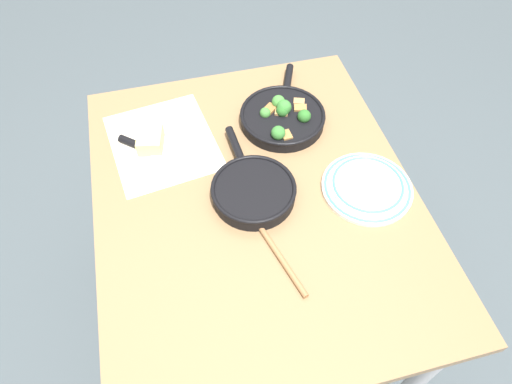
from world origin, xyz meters
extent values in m
plane|color=#424C51|center=(0.00, 0.00, 0.00)|extent=(14.00, 14.00, 0.00)
cube|color=olive|center=(0.00, 0.00, 0.73)|extent=(1.09, 0.89, 0.03)
cylinder|color=#BCBCC1|center=(-0.49, -0.38, 0.36)|extent=(0.05, 0.05, 0.72)
cylinder|color=#BCBCC1|center=(-0.49, 0.38, 0.36)|extent=(0.05, 0.05, 0.72)
cylinder|color=#BCBCC1|center=(0.49, 0.38, 0.36)|extent=(0.05, 0.05, 0.72)
cylinder|color=black|center=(-0.26, 0.15, 0.77)|extent=(0.26, 0.26, 0.04)
torus|color=black|center=(-0.26, 0.15, 0.78)|extent=(0.27, 0.27, 0.01)
cylinder|color=black|center=(-0.44, 0.22, 0.77)|extent=(0.12, 0.07, 0.02)
cylinder|color=#357027|center=(-0.31, 0.15, 0.77)|extent=(0.01, 0.01, 0.02)
sphere|color=#428438|center=(-0.31, 0.15, 0.80)|extent=(0.04, 0.04, 0.04)
cylinder|color=#245B1C|center=(-0.27, 0.15, 0.77)|extent=(0.01, 0.01, 0.02)
sphere|color=#2D6B28|center=(-0.27, 0.15, 0.79)|extent=(0.04, 0.04, 0.04)
cylinder|color=#245B1C|center=(-0.23, 0.21, 0.77)|extent=(0.01, 0.01, 0.02)
sphere|color=#2D6B28|center=(-0.23, 0.21, 0.80)|extent=(0.04, 0.04, 0.04)
cylinder|color=#357027|center=(-0.28, 0.10, 0.77)|extent=(0.01, 0.01, 0.02)
sphere|color=#428438|center=(-0.28, 0.10, 0.79)|extent=(0.03, 0.03, 0.03)
cylinder|color=#2C6823|center=(-0.17, 0.11, 0.77)|extent=(0.02, 0.02, 0.02)
sphere|color=#387A33|center=(-0.17, 0.11, 0.80)|extent=(0.04, 0.04, 0.04)
cylinder|color=#2C6823|center=(-0.27, 0.16, 0.77)|extent=(0.02, 0.02, 0.03)
sphere|color=#387A33|center=(-0.27, 0.16, 0.80)|extent=(0.05, 0.05, 0.05)
cube|color=#AD7F4C|center=(-0.27, 0.15, 0.78)|extent=(0.04, 0.05, 0.03)
cube|color=#9E703D|center=(-0.17, 0.14, 0.77)|extent=(0.04, 0.03, 0.03)
cube|color=#AD7F4C|center=(-0.31, 0.22, 0.77)|extent=(0.04, 0.04, 0.03)
cube|color=olive|center=(-0.29, 0.12, 0.78)|extent=(0.05, 0.05, 0.03)
cube|color=#9E703D|center=(-0.27, 0.21, 0.77)|extent=(0.04, 0.05, 0.03)
cylinder|color=black|center=(0.00, -0.01, 0.77)|extent=(0.23, 0.23, 0.04)
torus|color=black|center=(0.00, -0.01, 0.79)|extent=(0.23, 0.23, 0.01)
cylinder|color=black|center=(-0.18, -0.02, 0.78)|extent=(0.13, 0.03, 0.02)
cylinder|color=#DBC156|center=(0.00, -0.01, 0.77)|extent=(0.19, 0.19, 0.02)
cylinder|color=#996B42|center=(0.18, 0.01, 0.76)|extent=(0.28, 0.09, 0.02)
ellipsoid|color=#996B42|center=(0.02, -0.04, 0.76)|extent=(0.07, 0.05, 0.02)
cube|color=silver|center=(-0.27, -0.23, 0.75)|extent=(0.39, 0.35, 0.00)
cube|color=silver|center=(-0.21, -0.23, 0.75)|extent=(0.11, 0.12, 0.01)
cylinder|color=black|center=(-0.28, -0.32, 0.76)|extent=(0.07, 0.08, 0.02)
cube|color=#EFD67A|center=(-0.26, -0.26, 0.77)|extent=(0.10, 0.09, 0.05)
cylinder|color=white|center=(0.05, 0.31, 0.75)|extent=(0.25, 0.25, 0.01)
torus|color=#4C9EB7|center=(0.05, 0.31, 0.76)|extent=(0.24, 0.24, 0.01)
cylinder|color=white|center=(0.05, 0.31, 0.77)|extent=(0.21, 0.21, 0.01)
torus|color=#4C9EB7|center=(0.05, 0.31, 0.77)|extent=(0.20, 0.20, 0.01)
camera|label=1|loc=(0.73, -0.19, 1.77)|focal=32.00mm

